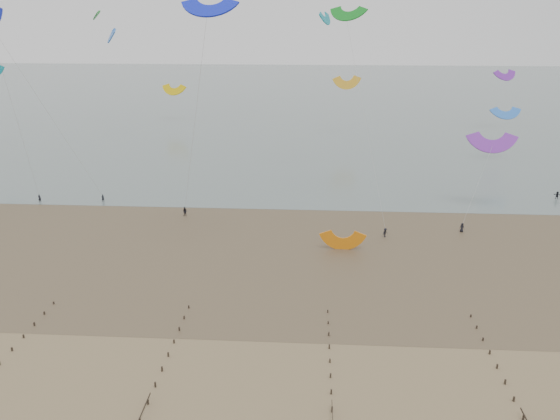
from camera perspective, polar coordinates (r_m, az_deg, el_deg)
The scene contains 6 objects.
ground at distance 61.22m, azimuth 1.37°, elevation -16.31°, with size 500.00×500.00×0.00m, color brown.
sea_and_shore at distance 91.36m, azimuth -0.38°, elevation -3.31°, with size 500.00×665.00×0.03m.
kitesurfer_lead at distance 119.86m, azimuth -23.82°, elevation 1.12°, with size 0.60×0.40×1.65m, color black.
kitesurfers at distance 107.47m, azimuth 17.44°, elevation -0.13°, with size 120.38×23.37×1.84m.
grounded_kite at distance 89.07m, azimuth 6.52°, elevation -4.10°, with size 6.19×3.24×4.72m, color orange, non-canonical shape.
kites_airborne at distance 141.48m, azimuth -1.31°, elevation 13.87°, with size 233.85×125.52×40.21m.
Camera 1 is at (1.55, -49.23, 36.37)m, focal length 35.00 mm.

